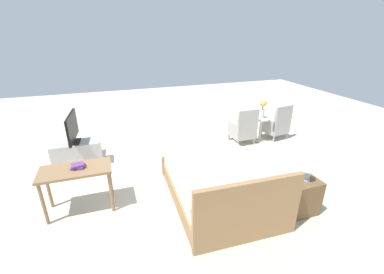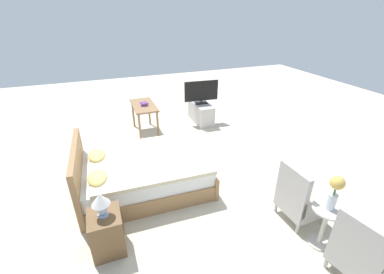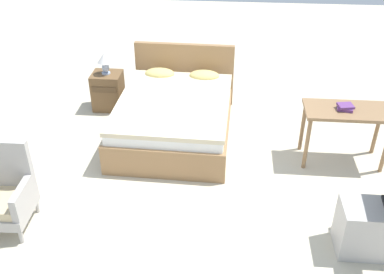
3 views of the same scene
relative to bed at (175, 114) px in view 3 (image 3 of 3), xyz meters
name	(u,v)px [view 3 (image 3 of 3)]	position (x,y,z in m)	size (l,w,h in m)	color
ground_plane	(168,181)	(0.04, -1.13, -0.30)	(16.00, 16.00, 0.00)	beige
bed	(175,114)	(0.00, 0.00, 0.00)	(1.57, 2.15, 0.96)	#997047
armchair_by_window_right	(4,194)	(-1.54, -1.98, 0.08)	(0.56, 0.56, 0.92)	#ADA8A3
nightstand	(108,91)	(-1.12, 0.66, -0.01)	(0.44, 0.41, 0.57)	brown
table_lamp	(105,60)	(-1.12, 0.66, 0.49)	(0.22, 0.22, 0.33)	#9EADC6
vanity_desk	(347,117)	(2.17, -0.49, 0.33)	(1.04, 0.52, 0.74)	#8E6B47
book_stack	(345,107)	(2.13, -0.50, 0.47)	(0.21, 0.19, 0.07)	#66387A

